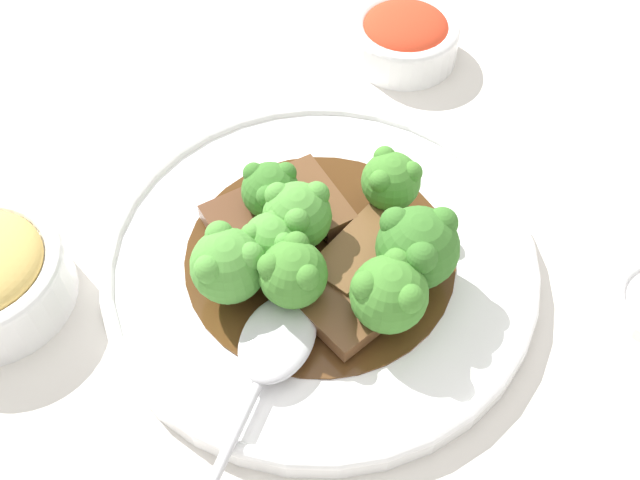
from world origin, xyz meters
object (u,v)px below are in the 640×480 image
at_px(beef_strip_2, 319,197).
at_px(broccoli_floret_3, 298,214).
at_px(main_plate, 320,260).
at_px(broccoli_floret_2, 391,180).
at_px(broccoli_floret_4, 272,241).
at_px(beef_strip_0, 359,252).
at_px(broccoli_floret_7, 389,293).
at_px(beef_strip_3, 240,231).
at_px(serving_spoon, 268,360).
at_px(broccoli_floret_1, 293,273).
at_px(beef_strip_1, 335,314).
at_px(broccoli_floret_0, 418,246).
at_px(side_bowl_kimchi, 405,36).
at_px(broccoli_floret_5, 228,265).
at_px(broccoli_floret_6, 270,190).

bearing_deg(beef_strip_2, broccoli_floret_3, 97.66).
xyz_separation_m(main_plate, broccoli_floret_2, (-0.02, -0.06, 0.04)).
bearing_deg(broccoli_floret_2, broccoli_floret_4, 63.18).
relative_size(beef_strip_0, broccoli_floret_7, 1.47).
bearing_deg(broccoli_floret_3, beef_strip_3, 23.32).
bearing_deg(serving_spoon, broccoli_floret_3, -70.34).
distance_m(beef_strip_3, broccoli_floret_1, 0.07).
relative_size(broccoli_floret_4, broccoli_floret_7, 0.91).
height_order(beef_strip_0, beef_strip_3, beef_strip_0).
bearing_deg(broccoli_floret_7, main_plate, -20.10).
bearing_deg(broccoli_floret_2, beef_strip_1, 97.03).
xyz_separation_m(beef_strip_3, broccoli_floret_0, (-0.12, -0.03, 0.03)).
bearing_deg(beef_strip_3, broccoli_floret_0, -165.05).
relative_size(beef_strip_2, broccoli_floret_2, 1.49).
xyz_separation_m(beef_strip_3, broccoli_floret_4, (-0.03, 0.01, 0.02)).
relative_size(broccoli_floret_2, broccoli_floret_7, 0.93).
xyz_separation_m(main_plate, broccoli_floret_1, (-0.01, 0.04, 0.04)).
bearing_deg(broccoli_floret_3, broccoli_floret_4, 80.93).
bearing_deg(serving_spoon, broccoli_floret_7, -124.99).
relative_size(beef_strip_3, side_bowl_kimchi, 0.75).
relative_size(broccoli_floret_2, broccoli_floret_5, 0.91).
bearing_deg(main_plate, side_bowl_kimchi, -77.72).
relative_size(broccoli_floret_0, broccoli_floret_2, 1.19).
relative_size(broccoli_floret_1, broccoli_floret_7, 1.05).
bearing_deg(broccoli_floret_3, broccoli_floret_7, 163.56).
relative_size(broccoli_floret_0, broccoli_floret_7, 1.11).
relative_size(beef_strip_0, beef_strip_2, 1.06).
bearing_deg(broccoli_floret_5, broccoli_floret_4, -114.24).
relative_size(beef_strip_1, broccoli_floret_4, 1.35).
relative_size(broccoli_floret_1, broccoli_floret_4, 1.15).
distance_m(main_plate, broccoli_floret_6, 0.06).
bearing_deg(broccoli_floret_6, side_bowl_kimchi, -88.77).
xyz_separation_m(broccoli_floret_7, serving_spoon, (0.05, 0.07, -0.02)).
bearing_deg(beef_strip_0, beef_strip_1, 100.05).
xyz_separation_m(main_plate, beef_strip_0, (-0.03, -0.01, 0.02)).
xyz_separation_m(beef_strip_0, broccoli_floret_1, (0.02, 0.05, 0.03)).
relative_size(beef_strip_0, broccoli_floret_5, 1.44).
height_order(main_plate, beef_strip_0, beef_strip_0).
distance_m(beef_strip_0, broccoli_floret_4, 0.06).
height_order(broccoli_floret_7, serving_spoon, broccoli_floret_7).
bearing_deg(beef_strip_1, main_plate, -49.93).
relative_size(beef_strip_2, broccoli_floret_7, 1.39).
distance_m(main_plate, side_bowl_kimchi, 0.25).
bearing_deg(beef_strip_0, broccoli_floret_2, -85.89).
bearing_deg(broccoli_floret_1, broccoli_floret_2, -99.03).
bearing_deg(beef_strip_2, main_plate, 121.02).
bearing_deg(broccoli_floret_3, broccoli_floret_5, 72.46).
relative_size(broccoli_floret_3, serving_spoon, 0.24).
bearing_deg(broccoli_floret_0, broccoli_floret_1, 45.56).
height_order(beef_strip_3, side_bowl_kimchi, side_bowl_kimchi).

